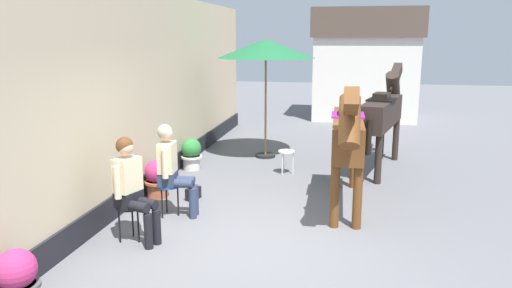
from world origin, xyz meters
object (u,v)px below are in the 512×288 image
(flower_planter_nearest, at_px, (17,279))
(flower_planter_farthest, at_px, (191,153))
(flower_planter_inner_far, at_px, (157,178))
(satchel_bag, at_px, (193,193))
(seated_visitor_near, at_px, (132,185))
(seated_visitor_far, at_px, (172,166))
(cafe_parasol, at_px, (266,49))
(spare_stool_white, at_px, (286,154))
(saddled_horse_near, at_px, (347,135))
(saddled_horse_far, at_px, (383,112))

(flower_planter_nearest, distance_m, flower_planter_farthest, 5.34)
(flower_planter_inner_far, distance_m, satchel_bag, 0.66)
(seated_visitor_near, relative_size, seated_visitor_far, 1.00)
(flower_planter_farthest, bearing_deg, satchel_bag, -71.11)
(seated_visitor_near, height_order, cafe_parasol, cafe_parasol)
(cafe_parasol, bearing_deg, spare_stool_white, -63.45)
(flower_planter_inner_far, bearing_deg, flower_planter_nearest, -90.01)
(flower_planter_nearest, bearing_deg, seated_visitor_near, 77.46)
(saddled_horse_near, bearing_deg, seated_visitor_near, -145.48)
(seated_visitor_far, height_order, spare_stool_white, seated_visitor_far)
(seated_visitor_near, distance_m, cafe_parasol, 5.22)
(seated_visitor_far, relative_size, satchel_bag, 4.96)
(seated_visitor_near, xyz_separation_m, spare_stool_white, (1.53, 3.62, -0.38))
(flower_planter_nearest, xyz_separation_m, flower_planter_inner_far, (0.00, 3.56, 0.00))
(seated_visitor_near, relative_size, cafe_parasol, 0.54)
(flower_planter_farthest, bearing_deg, saddled_horse_far, 12.08)
(seated_visitor_near, height_order, flower_planter_inner_far, seated_visitor_near)
(flower_planter_farthest, distance_m, satchel_bag, 1.90)
(cafe_parasol, bearing_deg, flower_planter_inner_far, -112.66)
(saddled_horse_far, height_order, flower_planter_inner_far, saddled_horse_far)
(seated_visitor_near, relative_size, flower_planter_inner_far, 2.17)
(saddled_horse_near, height_order, spare_stool_white, saddled_horse_near)
(cafe_parasol, height_order, satchel_bag, cafe_parasol)
(saddled_horse_near, height_order, cafe_parasol, cafe_parasol)
(flower_planter_nearest, height_order, flower_planter_inner_far, same)
(satchel_bag, bearing_deg, seated_visitor_near, 14.06)
(saddled_horse_near, distance_m, spare_stool_white, 2.25)
(seated_visitor_near, height_order, seated_visitor_far, same)
(flower_planter_nearest, relative_size, flower_planter_inner_far, 1.00)
(saddled_horse_near, distance_m, flower_planter_inner_far, 3.19)
(flower_planter_nearest, height_order, spare_stool_white, flower_planter_nearest)
(spare_stool_white, bearing_deg, seated_visitor_near, -112.95)
(seated_visitor_near, bearing_deg, flower_planter_farthest, 96.14)
(seated_visitor_far, xyz_separation_m, satchel_bag, (0.06, 0.78, -0.68))
(seated_visitor_far, height_order, saddled_horse_near, saddled_horse_near)
(saddled_horse_far, xyz_separation_m, flower_planter_nearest, (-3.76, -6.15, -0.82))
(seated_visitor_far, xyz_separation_m, flower_planter_nearest, (-0.57, -2.77, -0.44))
(flower_planter_nearest, distance_m, cafe_parasol, 7.09)
(cafe_parasol, distance_m, satchel_bag, 3.90)
(seated_visitor_near, relative_size, saddled_horse_near, 0.46)
(flower_planter_nearest, xyz_separation_m, cafe_parasol, (1.30, 6.67, 2.03))
(seated_visitor_near, xyz_separation_m, satchel_bag, (0.23, 1.78, -0.68))
(seated_visitor_far, xyz_separation_m, saddled_horse_near, (2.52, 0.85, 0.38))
(flower_planter_nearest, distance_m, flower_planter_inner_far, 3.56)
(seated_visitor_far, height_order, cafe_parasol, cafe_parasol)
(flower_planter_farthest, height_order, satchel_bag, flower_planter_farthest)
(seated_visitor_far, relative_size, flower_planter_nearest, 2.17)
(flower_planter_nearest, bearing_deg, cafe_parasol, 79.00)
(saddled_horse_near, distance_m, flower_planter_nearest, 4.83)
(seated_visitor_far, bearing_deg, flower_planter_nearest, -101.56)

